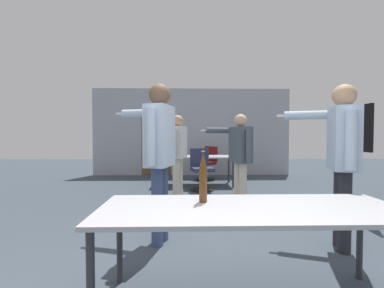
% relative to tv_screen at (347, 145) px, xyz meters
% --- Properties ---
extents(back_wall, '(6.11, 0.12, 2.69)m').
position_rel_tv_screen_xyz_m(back_wall, '(-2.54, 3.81, 0.26)').
color(back_wall, '#A3A8B2').
rests_on(back_wall, ground_plane).
extents(conference_table_near, '(2.17, 0.77, 0.72)m').
position_rel_tv_screen_xyz_m(conference_table_near, '(-2.21, -2.39, -0.42)').
color(conference_table_near, '#A8A8AD').
rests_on(conference_table_near, ground_plane).
extents(conference_table_far, '(1.91, 0.78, 0.72)m').
position_rel_tv_screen_xyz_m(conference_table_far, '(-2.45, 2.18, -0.42)').
color(conference_table_far, '#A8A8AD').
rests_on(conference_table_far, ground_plane).
extents(tv_screen, '(0.44, 1.16, 1.70)m').
position_rel_tv_screen_xyz_m(tv_screen, '(0.00, 0.00, 0.00)').
color(tv_screen, black).
rests_on(tv_screen, ground_plane).
extents(person_right_polo, '(0.75, 0.80, 1.78)m').
position_rel_tv_screen_xyz_m(person_right_polo, '(-1.00, -1.48, -0.00)').
color(person_right_polo, '#28282D').
rests_on(person_right_polo, ground_plane).
extents(person_far_watching, '(0.73, 0.81, 1.64)m').
position_rel_tv_screen_xyz_m(person_far_watching, '(-2.86, 0.85, -0.11)').
color(person_far_watching, beige).
rests_on(person_far_watching, ground_plane).
extents(person_near_casual, '(0.85, 0.58, 1.60)m').
position_rel_tv_screen_xyz_m(person_near_casual, '(-1.77, 0.14, -0.12)').
color(person_near_casual, beige).
rests_on(person_near_casual, ground_plane).
extents(person_left_plaid, '(0.77, 0.76, 1.82)m').
position_rel_tv_screen_xyz_m(person_left_plaid, '(-2.99, -1.27, 0.03)').
color(person_left_plaid, '#3D4C75').
rests_on(person_left_plaid, ground_plane).
extents(office_chair_far_left, '(0.68, 0.68, 0.93)m').
position_rel_tv_screen_xyz_m(office_chair_far_left, '(-2.09, 2.99, -0.65)').
color(office_chair_far_left, black).
rests_on(office_chair_far_left, ground_plane).
extents(office_chair_near_pushed, '(0.54, 0.60, 0.94)m').
position_rel_tv_screen_xyz_m(office_chair_near_pushed, '(-2.33, 1.60, -0.64)').
color(office_chair_near_pushed, black).
rests_on(office_chair_near_pushed, ground_plane).
extents(beer_bottle, '(0.06, 0.06, 0.39)m').
position_rel_tv_screen_xyz_m(beer_bottle, '(-2.55, -2.25, -0.17)').
color(beer_bottle, '#563314').
rests_on(beer_bottle, conference_table_near).
extents(drink_cup, '(0.09, 0.09, 0.09)m').
position_rel_tv_screen_xyz_m(drink_cup, '(-2.94, 2.22, -0.32)').
color(drink_cup, '#232328').
rests_on(drink_cup, conference_table_far).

